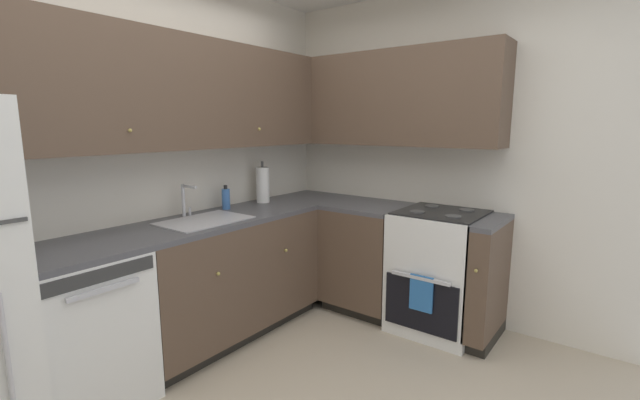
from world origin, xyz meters
name	(u,v)px	position (x,y,z in m)	size (l,w,h in m)	color
wall_back	(138,164)	(0.00, 1.44, 1.30)	(3.66, 0.05, 2.61)	silver
wall_right	(445,158)	(1.81, 0.00, 1.30)	(0.05, 2.93, 2.61)	silver
dishwasher	(81,331)	(-0.59, 1.12, 0.44)	(0.60, 0.63, 0.88)	white
lower_cabinets_back	(226,277)	(0.45, 1.12, 0.44)	(1.47, 0.62, 0.88)	brown
countertop_back	(223,218)	(0.44, 1.12, 0.90)	(2.67, 0.60, 0.04)	#4C4C51
lower_cabinets_right	(388,263)	(1.48, 0.32, 0.44)	(0.62, 1.37, 0.88)	brown
countertop_right	(390,209)	(1.48, 0.32, 0.90)	(0.60, 1.37, 0.03)	#4C4C51
oven_range	(439,270)	(1.50, -0.11, 0.47)	(0.68, 0.62, 1.06)	white
upper_cabinets_back	(186,94)	(0.28, 1.26, 1.77)	(2.35, 0.34, 0.74)	brown
upper_cabinets_right	(384,99)	(1.62, 0.47, 1.77)	(0.32, 1.90, 0.74)	brown
sink	(205,227)	(0.25, 1.09, 0.87)	(0.59, 0.40, 0.10)	#B7B7BC
faucet	(186,198)	(0.26, 1.30, 1.05)	(0.07, 0.16, 0.24)	silver
soap_bottle	(226,199)	(0.63, 1.30, 1.00)	(0.06, 0.06, 0.19)	#3F72BF
paper_towel_roll	(263,185)	(1.02, 1.28, 1.06)	(0.11, 0.11, 0.36)	white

